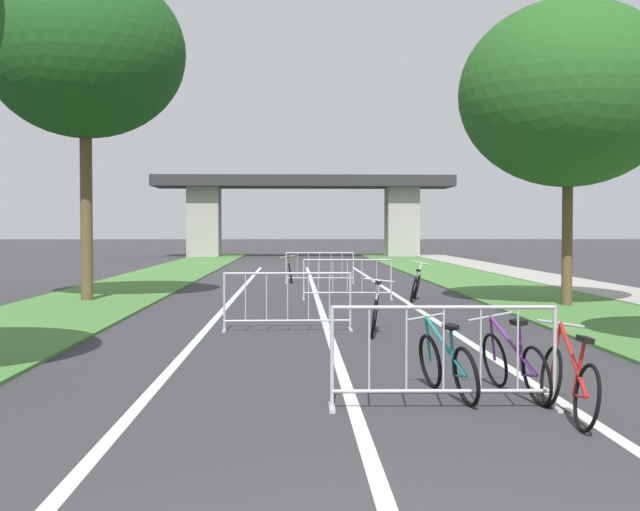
# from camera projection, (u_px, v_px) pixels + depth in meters

# --- Properties ---
(grass_verge_left) EXTENTS (3.37, 61.92, 0.05)m
(grass_verge_left) POSITION_uv_depth(u_px,v_px,m) (149.00, 281.00, 28.93)
(grass_verge_left) COLOR #477A38
(grass_verge_left) RESTS_ON ground
(grass_verge_right) EXTENTS (3.37, 61.92, 0.05)m
(grass_verge_right) POSITION_uv_depth(u_px,v_px,m) (472.00, 280.00, 29.28)
(grass_verge_right) COLOR #477A38
(grass_verge_right) RESTS_ON ground
(sidewalk_path_right) EXTENTS (2.25, 61.92, 0.08)m
(sidewalk_path_right) POSITION_uv_depth(u_px,v_px,m) (551.00, 280.00, 29.37)
(sidewalk_path_right) COLOR #9E9B93
(sidewalk_path_right) RESTS_ON ground
(lane_stripe_center) EXTENTS (0.14, 35.82, 0.01)m
(lane_stripe_center) POSITION_uv_depth(u_px,v_px,m) (317.00, 299.00, 21.69)
(lane_stripe_center) COLOR silver
(lane_stripe_center) RESTS_ON ground
(lane_stripe_right_lane) EXTENTS (0.14, 35.82, 0.01)m
(lane_stripe_right_lane) POSITION_uv_depth(u_px,v_px,m) (401.00, 298.00, 21.76)
(lane_stripe_right_lane) COLOR silver
(lane_stripe_right_lane) RESTS_ON ground
(lane_stripe_left_lane) EXTENTS (0.14, 35.82, 0.01)m
(lane_stripe_left_lane) POSITION_uv_depth(u_px,v_px,m) (233.00, 299.00, 21.62)
(lane_stripe_left_lane) COLOR silver
(lane_stripe_left_lane) RESTS_ON ground
(overpass_bridge) EXTENTS (19.59, 4.10, 5.32)m
(overpass_bridge) POSITION_uv_depth(u_px,v_px,m) (303.00, 200.00, 54.80)
(overpass_bridge) COLOR #2D2D30
(overpass_bridge) RESTS_ON ground
(tree_left_pine_near) EXTENTS (4.97, 4.97, 8.32)m
(tree_left_pine_near) POSITION_uv_depth(u_px,v_px,m) (85.00, 53.00, 20.58)
(tree_left_pine_near) COLOR brown
(tree_left_pine_near) RESTS_ON ground
(tree_right_pine_far) EXTENTS (5.07, 5.07, 7.11)m
(tree_right_pine_far) POSITION_uv_depth(u_px,v_px,m) (569.00, 94.00, 19.20)
(tree_right_pine_far) COLOR brown
(tree_right_pine_far) RESTS_ON ground
(crowd_barrier_nearest) EXTENTS (2.32, 0.49, 1.05)m
(crowd_barrier_nearest) POSITION_uv_depth(u_px,v_px,m) (444.00, 358.00, 8.37)
(crowd_barrier_nearest) COLOR #ADADB2
(crowd_barrier_nearest) RESTS_ON ground
(crowd_barrier_second) EXTENTS (2.33, 0.50, 1.05)m
(crowd_barrier_second) POSITION_uv_depth(u_px,v_px,m) (288.00, 302.00, 14.84)
(crowd_barrier_second) COLOR #ADADB2
(crowd_barrier_second) RESTS_ON ground
(crowd_barrier_third) EXTENTS (2.33, 0.51, 1.05)m
(crowd_barrier_third) POSITION_uv_depth(u_px,v_px,m) (347.00, 280.00, 21.41)
(crowd_barrier_third) COLOR #ADADB2
(crowd_barrier_third) RESTS_ON ground
(crowd_barrier_fourth) EXTENTS (2.33, 0.54, 1.05)m
(crowd_barrier_fourth) POSITION_uv_depth(u_px,v_px,m) (320.00, 268.00, 27.91)
(crowd_barrier_fourth) COLOR #ADADB2
(crowd_barrier_fourth) RESTS_ON ground
(bicycle_teal_0) EXTENTS (0.62, 1.64, 0.87)m
(bicycle_teal_0) POSITION_uv_depth(u_px,v_px,m) (447.00, 365.00, 8.96)
(bicycle_teal_0) COLOR black
(bicycle_teal_0) RESTS_ON ground
(bicycle_yellow_1) EXTENTS (0.55, 1.73, 0.93)m
(bicycle_yellow_1) POSITION_uv_depth(u_px,v_px,m) (290.00, 271.00, 28.47)
(bicycle_yellow_1) COLOR black
(bicycle_yellow_1) RESTS_ON ground
(bicycle_red_2) EXTENTS (0.49, 1.71, 0.91)m
(bicycle_red_2) POSITION_uv_depth(u_px,v_px,m) (569.00, 381.00, 7.94)
(bicycle_red_2) COLOR black
(bicycle_red_2) RESTS_ON ground
(bicycle_white_3) EXTENTS (0.55, 1.66, 0.95)m
(bicycle_white_3) POSITION_uv_depth(u_px,v_px,m) (375.00, 313.00, 14.31)
(bicycle_white_3) COLOR black
(bicycle_white_3) RESTS_ON ground
(bicycle_purple_4) EXTENTS (0.64, 1.67, 0.88)m
(bicycle_purple_4) POSITION_uv_depth(u_px,v_px,m) (514.00, 363.00, 8.99)
(bicycle_purple_4) COLOR black
(bicycle_purple_4) RESTS_ON ground
(bicycle_silver_5) EXTENTS (0.73, 1.66, 1.01)m
(bicycle_silver_5) POSITION_uv_depth(u_px,v_px,m) (416.00, 287.00, 21.05)
(bicycle_silver_5) COLOR black
(bicycle_silver_5) RESTS_ON ground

